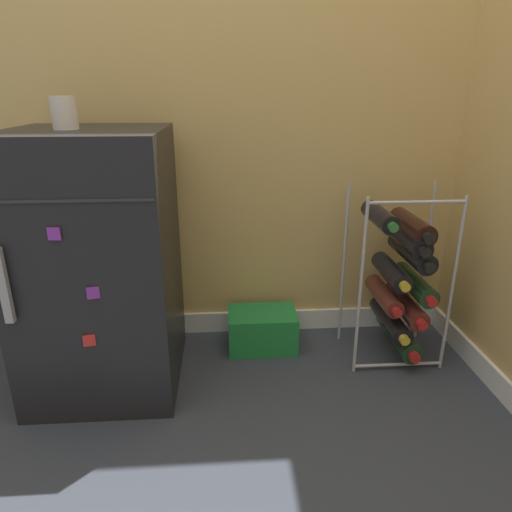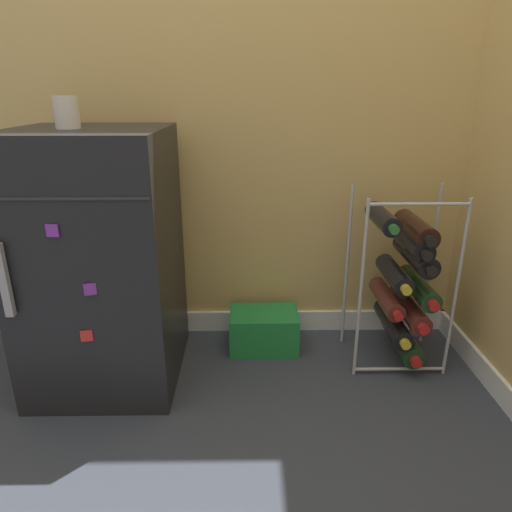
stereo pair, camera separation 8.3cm
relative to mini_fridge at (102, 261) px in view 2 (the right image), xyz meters
name	(u,v)px [view 2 (the right image)]	position (x,y,z in m)	size (l,w,h in m)	color
ground_plane	(231,433)	(0.46, -0.35, -0.45)	(14.00, 14.00, 0.00)	#333842
wall_back	(232,22)	(0.46, 0.34, 0.79)	(6.84, 0.07, 2.50)	tan
mini_fridge	(102,261)	(0.00, 0.00, 0.00)	(0.49, 0.55, 0.90)	black
wine_rack	(404,281)	(1.10, 0.08, -0.12)	(0.35, 0.33, 0.68)	#B2B2B7
soda_box	(264,330)	(0.57, 0.16, -0.37)	(0.28, 0.19, 0.16)	#1E7F38
fridge_top_cup	(66,112)	(-0.04, -0.03, 0.50)	(0.07, 0.07, 0.10)	silver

